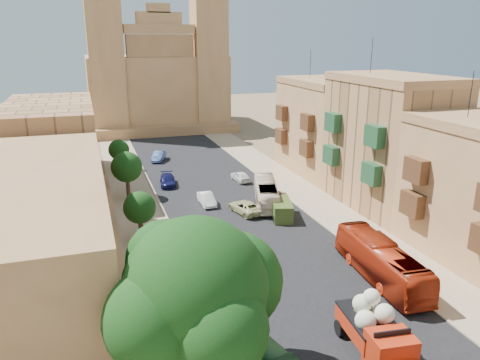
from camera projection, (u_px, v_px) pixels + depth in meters
road_surface at (228, 205)px, 50.55m from camera, size 14.00×140.00×0.01m
sidewalk_east at (308, 196)px, 53.39m from camera, size 5.00×140.00×0.01m
sidewalk_west at (139, 215)px, 47.70m from camera, size 5.00×140.00×0.01m
kerb_east at (288, 198)px, 52.63m from camera, size 0.25×140.00×0.12m
kerb_west at (164, 212)px, 48.43m from camera, size 0.25×140.00×0.12m
townhouse_c at (388, 142)px, 48.78m from camera, size 9.00×14.00×17.40m
townhouse_d at (324, 126)px, 61.72m from camera, size 9.00×14.00×15.90m
west_wall at (115, 252)px, 37.45m from camera, size 1.00×40.00×1.80m
west_building_low at (34, 232)px, 33.03m from camera, size 10.00×28.00×8.40m
west_building_mid at (52, 145)px, 56.43m from camera, size 10.00×22.00×10.00m
church at (156, 80)px, 91.97m from camera, size 28.00×22.50×36.30m
ficus_tree at (197, 293)px, 22.50m from camera, size 9.35×8.60×9.35m
street_tree_a at (161, 261)px, 30.18m from camera, size 3.40×3.40×5.23m
street_tree_b at (140, 208)px, 41.24m from camera, size 2.88×2.88×4.43m
street_tree_c at (127, 167)px, 51.97m from camera, size 3.46×3.46×5.32m
street_tree_d at (119, 150)px, 63.08m from camera, size 2.79×2.79×4.28m
red_truck at (378, 333)px, 25.89m from camera, size 3.22×6.71×3.79m
olive_pickup at (281, 210)px, 46.81m from camera, size 2.89×4.53×1.73m
bus_red_east at (381, 261)px, 34.60m from camera, size 3.26×10.63×2.92m
bus_cream_east at (266, 193)px, 50.53m from camera, size 4.76×9.38×2.55m
car_blue_a at (212, 236)px, 40.97m from camera, size 2.53×4.05×1.29m
car_white_a at (207, 199)px, 50.59m from camera, size 1.36×3.84×1.26m
car_cream at (245, 207)px, 48.15m from camera, size 3.10×4.89×1.26m
car_dkblue at (168, 180)px, 57.22m from camera, size 2.29×4.57×1.28m
car_white_b at (240, 176)px, 58.90m from camera, size 1.87×3.85×1.27m
car_blue_b at (159, 156)px, 68.67m from camera, size 2.82×4.38×1.36m
pedestrian_c at (374, 250)px, 37.96m from camera, size 0.61×0.99×1.58m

